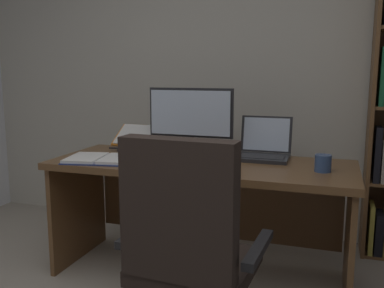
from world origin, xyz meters
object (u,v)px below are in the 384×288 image
object	(u,v)px
desk	(204,190)
coffee_mug	(323,163)
pen	(144,157)
office_chair	(189,266)
notepad	(141,158)
laptop	(263,150)
computer_mouse	(223,164)
reading_stand_with_book	(136,138)
open_binder	(102,159)
monitor	(190,120)
keyboard	(172,162)

from	to	relation	value
desk	coffee_mug	bearing A→B (deg)	-9.30
pen	office_chair	bearing A→B (deg)	-52.92
desk	notepad	distance (m)	0.44
laptop	coffee_mug	distance (m)	0.44
desk	computer_mouse	bearing A→B (deg)	-48.99
office_chair	computer_mouse	xyz separation A→B (m)	(-0.02, 0.63, 0.32)
laptop	reading_stand_with_book	xyz separation A→B (m)	(-0.89, 0.06, 0.02)
notepad	coffee_mug	world-z (taller)	coffee_mug
open_binder	pen	bearing A→B (deg)	20.74
monitor	computer_mouse	world-z (taller)	monitor
reading_stand_with_book	pen	bearing A→B (deg)	-56.44
reading_stand_with_book	pen	xyz separation A→B (m)	(0.21, -0.31, -0.06)
computer_mouse	open_binder	distance (m)	0.73
reading_stand_with_book	notepad	xyz separation A→B (m)	(0.19, -0.31, -0.07)
open_binder	office_chair	bearing A→B (deg)	-48.01
keyboard	reading_stand_with_book	bearing A→B (deg)	137.36
laptop	keyboard	distance (m)	0.58
computer_mouse	coffee_mug	xyz separation A→B (m)	(0.53, 0.07, 0.03)
monitor	laptop	bearing A→B (deg)	0.43
keyboard	coffee_mug	size ratio (longest dim) A/B	4.56
keyboard	coffee_mug	bearing A→B (deg)	5.14
open_binder	laptop	bearing A→B (deg)	12.66
laptop	computer_mouse	xyz separation A→B (m)	(-0.17, -0.33, -0.03)
reading_stand_with_book	open_binder	xyz separation A→B (m)	(-0.01, -0.44, -0.07)
office_chair	coffee_mug	world-z (taller)	office_chair
coffee_mug	open_binder	bearing A→B (deg)	-174.35
coffee_mug	computer_mouse	bearing A→B (deg)	-171.99
office_chair	desk	bearing A→B (deg)	105.74
pen	keyboard	bearing A→B (deg)	-19.95
desk	office_chair	world-z (taller)	office_chair
notepad	coffee_mug	size ratio (longest dim) A/B	2.28
monitor	pen	size ratio (longest dim) A/B	3.99
computer_mouse	pen	distance (m)	0.52
open_binder	coffee_mug	bearing A→B (deg)	-4.65
laptop	open_binder	world-z (taller)	laptop
pen	open_binder	bearing A→B (deg)	-148.96
office_chair	pen	world-z (taller)	office_chair
reading_stand_with_book	coffee_mug	xyz separation A→B (m)	(1.25, -0.31, -0.03)
laptop	keyboard	bearing A→B (deg)	-144.87
notepad	coffee_mug	distance (m)	1.07
desk	open_binder	world-z (taller)	open_binder
desk	pen	xyz separation A→B (m)	(-0.35, -0.11, 0.21)
notepad	computer_mouse	bearing A→B (deg)	-8.33
monitor	pen	xyz separation A→B (m)	(-0.22, -0.25, -0.21)
keyboard	open_binder	size ratio (longest dim) A/B	0.90
pen	reading_stand_with_book	bearing A→B (deg)	123.56
office_chair	computer_mouse	distance (m)	0.70
monitor	open_binder	distance (m)	0.61
reading_stand_with_book	computer_mouse	bearing A→B (deg)	-28.28
desk	coffee_mug	size ratio (longest dim) A/B	19.33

